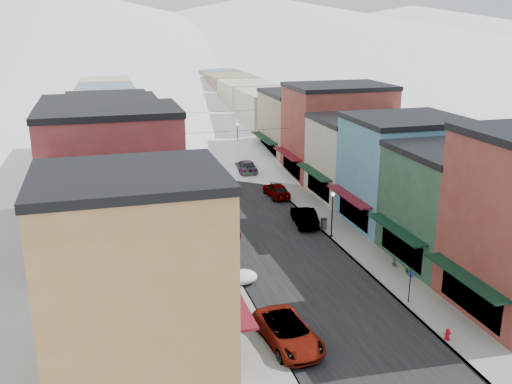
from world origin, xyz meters
TOP-DOWN VIEW (x-y plane):
  - ground at (0.00, 0.00)m, footprint 600.00×600.00m
  - road at (0.00, 60.00)m, footprint 10.00×160.00m
  - sidewalk_left at (-6.60, 60.00)m, footprint 3.20×160.00m
  - sidewalk_right at (6.60, 60.00)m, footprint 3.20×160.00m
  - curb_left at (-5.05, 60.00)m, footprint 0.10×160.00m
  - curb_right at (5.05, 60.00)m, footprint 0.10×160.00m
  - bldg_l_yellow at (-13.19, 4.00)m, footprint 11.30×8.70m
  - bldg_l_cream at (-13.19, 12.50)m, footprint 11.30×8.20m
  - bldg_l_brick_near at (-13.69, 20.50)m, footprint 12.30×8.20m
  - bldg_l_grayblue at (-13.19, 29.00)m, footprint 11.30×9.20m
  - bldg_l_brick_far at (-14.19, 38.00)m, footprint 13.30×9.20m
  - bldg_l_tan at (-13.19, 48.00)m, footprint 11.30×11.20m
  - bldg_r_green at (13.19, 12.00)m, footprint 11.30×9.20m
  - bldg_r_blue at (13.19, 21.00)m, footprint 11.30×9.20m
  - bldg_r_cream at (13.69, 30.00)m, footprint 12.30×9.20m
  - bldg_r_brick_far at (14.19, 39.00)m, footprint 13.30×9.20m
  - bldg_r_tan at (13.19, 49.00)m, footprint 11.30×11.20m
  - distant_blocks at (0.00, 83.00)m, footprint 34.00×55.00m
  - mountain_ridge at (-19.47, 277.18)m, footprint 670.00×340.00m
  - overhead_cables at (0.00, 47.50)m, footprint 16.40×15.04m
  - car_white_suv at (-4.30, 3.36)m, footprint 3.37×6.31m
  - car_silver_sedan at (-3.65, 22.71)m, footprint 1.76×4.16m
  - car_dark_hatch at (-3.83, 29.39)m, footprint 2.12×4.59m
  - car_silver_wagon at (-3.75, 50.43)m, footprint 1.99×4.63m
  - car_green_sedan at (4.02, 22.99)m, footprint 2.53×5.42m
  - car_gray_suv at (4.12, 32.29)m, footprint 2.18×4.92m
  - car_black_sedan at (3.50, 43.26)m, footprint 2.71×5.89m
  - car_lane_silver at (-1.30, 59.80)m, footprint 2.52×5.16m
  - car_lane_white at (1.83, 68.43)m, footprint 2.81×5.11m
  - fire_hydrant at (5.30, 1.00)m, footprint 0.44×0.34m
  - parking_sign at (5.47, 5.94)m, footprint 0.16×0.32m
  - trash_can at (5.20, 20.96)m, footprint 0.63×0.63m
  - streetlamp_near at (5.20, 19.10)m, footprint 0.35×0.35m
  - streetlamp_far at (5.26, 55.00)m, footprint 0.35×0.35m
  - planter_near at (7.76, 9.98)m, footprint 0.67×0.60m
  - planter_far at (7.51, 11.74)m, footprint 0.45×0.45m
  - snow_pile_near at (-4.88, 12.46)m, footprint 2.30×2.62m
  - snow_pile_mid at (-4.28, 29.45)m, footprint 2.55×2.77m
  - snow_pile_far at (-4.88, 35.96)m, footprint 2.47×2.72m

SIDE VIEW (x-z plane):
  - ground at x=0.00m, z-range 0.00..0.00m
  - road at x=0.00m, z-range 0.00..0.01m
  - sidewalk_left at x=-6.60m, z-range 0.00..0.15m
  - sidewalk_right at x=6.60m, z-range 0.00..0.15m
  - curb_left at x=-5.05m, z-range 0.00..0.15m
  - curb_right at x=5.05m, z-range 0.00..0.15m
  - planter_far at x=7.51m, z-range 0.15..0.75m
  - snow_pile_near at x=-4.88m, z-range -0.02..0.95m
  - planter_near at x=7.76m, z-range 0.15..0.81m
  - fire_hydrant at x=5.30m, z-range 0.12..0.88m
  - snow_pile_far at x=-4.88m, z-range -0.02..1.02m
  - snow_pile_mid at x=-4.28m, z-range -0.02..1.05m
  - car_silver_wagon at x=-3.75m, z-range 0.00..1.33m
  - car_lane_white at x=1.83m, z-range 0.00..1.35m
  - trash_can at x=5.20m, z-range 0.16..1.23m
  - car_silver_sedan at x=-3.65m, z-range 0.00..1.40m
  - car_dark_hatch at x=-3.83m, z-range 0.00..1.46m
  - car_gray_suv at x=4.12m, z-range 0.00..1.64m
  - car_black_sedan at x=3.50m, z-range 0.00..1.67m
  - car_white_suv at x=-4.30m, z-range 0.00..1.69m
  - car_lane_silver at x=-1.30m, z-range 0.00..1.69m
  - car_green_sedan at x=4.02m, z-range 0.00..1.72m
  - parking_sign at x=5.47m, z-range 0.36..2.87m
  - streetlamp_near at x=5.20m, z-range 0.70..4.90m
  - streetlamp_far at x=5.26m, z-range 0.70..4.95m
  - distant_blocks at x=0.00m, z-range 0.00..8.00m
  - bldg_r_cream at x=13.69m, z-range 0.01..9.01m
  - bldg_l_grayblue at x=-13.19m, z-range 0.01..9.01m
  - bldg_r_tan at x=13.19m, z-range 0.01..9.51m
  - bldg_r_green at x=13.19m, z-range 0.01..9.51m
  - bldg_l_cream at x=-13.19m, z-range 0.01..9.51m
  - bldg_l_tan at x=-13.19m, z-range 0.01..10.01m
  - bldg_r_blue at x=13.19m, z-range 0.01..10.51m
  - bldg_l_brick_far at x=-14.19m, z-range 0.01..11.01m
  - bldg_r_brick_far at x=14.19m, z-range 0.01..11.51m
  - bldg_l_yellow at x=-13.19m, z-range 0.01..11.51m
  - overhead_cables at x=0.00m, z-range 6.18..6.22m
  - bldg_l_brick_near at x=-13.69m, z-range 0.01..12.51m
  - mountain_ridge at x=-19.47m, z-range -2.64..31.36m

